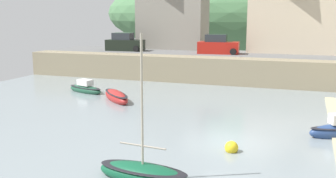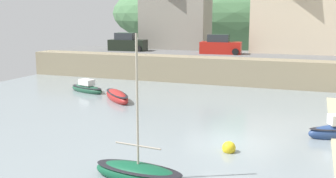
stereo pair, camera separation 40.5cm
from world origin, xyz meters
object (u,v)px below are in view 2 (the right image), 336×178
at_px(sailboat_blue_trim, 117,96).
at_px(mooring_buoy, 229,148).
at_px(waterfront_building_left, 175,10).
at_px(waterfront_building_centre, 297,10).
at_px(sailboat_far_left, 138,173).
at_px(sailboat_nearest_shore, 87,88).
at_px(parked_car_by_wall, 220,46).
at_px(parked_car_near_slipway, 127,43).

relative_size(sailboat_blue_trim, mooring_buoy, 6.20).
bearing_deg(waterfront_building_left, mooring_buoy, -65.73).
bearing_deg(mooring_buoy, waterfront_building_centre, 86.85).
xyz_separation_m(sailboat_far_left, sailboat_nearest_shore, (-11.43, 14.76, 0.02)).
relative_size(sailboat_far_left, mooring_buoy, 9.16).
bearing_deg(sailboat_blue_trim, mooring_buoy, 6.71).
xyz_separation_m(waterfront_building_centre, sailboat_nearest_shore, (-15.52, -16.16, -6.46)).
distance_m(sailboat_far_left, parked_car_by_wall, 26.74).
xyz_separation_m(waterfront_building_centre, parked_car_near_slipway, (-17.47, -4.50, -3.56)).
xyz_separation_m(waterfront_building_left, sailboat_nearest_shore, (-2.09, -16.16, -6.55)).
bearing_deg(sailboat_nearest_shore, parked_car_by_wall, 73.50).
relative_size(sailboat_far_left, sailboat_nearest_shore, 1.53).
xyz_separation_m(waterfront_building_centre, parked_car_by_wall, (-7.04, -4.50, -3.56)).
height_order(waterfront_building_left, mooring_buoy, waterfront_building_left).
xyz_separation_m(parked_car_near_slipway, parked_car_by_wall, (10.43, 0.00, 0.00)).
bearing_deg(parked_car_by_wall, sailboat_nearest_shore, -131.32).
relative_size(waterfront_building_left, sailboat_blue_trim, 2.21).
relative_size(sailboat_nearest_shore, mooring_buoy, 5.99).
bearing_deg(sailboat_blue_trim, waterfront_building_left, 141.66).
distance_m(waterfront_building_left, sailboat_blue_trim, 19.36).
xyz_separation_m(waterfront_building_left, sailboat_blue_trim, (1.74, -18.13, -6.56)).
relative_size(sailboat_far_left, parked_car_by_wall, 1.37).
bearing_deg(parked_car_near_slipway, sailboat_nearest_shore, -84.38).
xyz_separation_m(sailboat_nearest_shore, parked_car_near_slipway, (-1.95, 11.66, 2.90)).
height_order(waterfront_building_centre, sailboat_far_left, waterfront_building_centre).
xyz_separation_m(parked_car_near_slipway, mooring_buoy, (16.01, -22.06, -3.01)).
bearing_deg(mooring_buoy, sailboat_nearest_shore, 143.51).
bearing_deg(sailboat_blue_trim, parked_car_near_slipway, 159.14).
bearing_deg(mooring_buoy, sailboat_blue_trim, 140.52).
relative_size(waterfront_building_centre, mooring_buoy, 14.50).
distance_m(waterfront_building_left, parked_car_near_slipway, 7.06).
height_order(waterfront_building_left, waterfront_building_centre, waterfront_building_left).
height_order(parked_car_near_slipway, mooring_buoy, parked_car_near_slipway).
bearing_deg(waterfront_building_left, sailboat_blue_trim, -84.52).
distance_m(waterfront_building_centre, sailboat_blue_trim, 22.53).
relative_size(waterfront_building_left, parked_car_near_slipway, 2.07).
relative_size(sailboat_blue_trim, sailboat_far_left, 0.68).
bearing_deg(mooring_buoy, sailboat_far_left, -121.12).
bearing_deg(waterfront_building_left, sailboat_far_left, -73.18).
distance_m(waterfront_building_left, sailboat_nearest_shore, 17.56).
bearing_deg(waterfront_building_centre, sailboat_far_left, -97.54).
bearing_deg(sailboat_blue_trim, parked_car_by_wall, 117.33).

